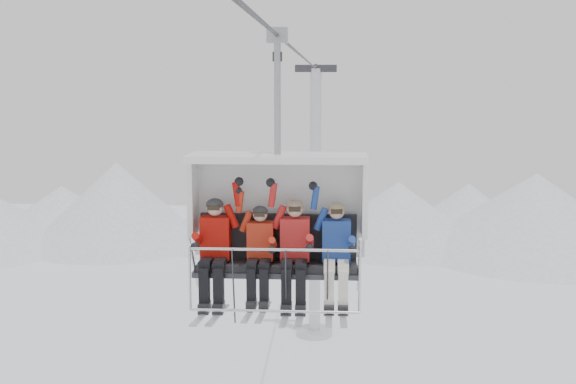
# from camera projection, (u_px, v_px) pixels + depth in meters

# --- Properties ---
(ridgeline) EXTENTS (72.00, 21.00, 7.00)m
(ridgeline) POSITION_uv_depth(u_px,v_px,m) (301.00, 210.00, 55.91)
(ridgeline) COLOR white
(ridgeline) RESTS_ON ground
(lift_tower_right) EXTENTS (2.00, 1.80, 13.48)m
(lift_tower_right) POSITION_uv_depth(u_px,v_px,m) (315.00, 223.00, 35.59)
(lift_tower_right) COLOR silver
(lift_tower_right) RESTS_ON ground
(haul_cable) EXTENTS (0.06, 50.00, 0.06)m
(haul_cable) POSITION_uv_depth(u_px,v_px,m) (288.00, 44.00, 12.75)
(haul_cable) COLOR #313136
(haul_cable) RESTS_ON lift_tower_left
(chairlift_carrier) EXTENTS (2.61, 1.17, 3.98)m
(chairlift_carrier) POSITION_uv_depth(u_px,v_px,m) (278.00, 211.00, 10.79)
(chairlift_carrier) COLOR black
(chairlift_carrier) RESTS_ON haul_cable
(skier_far_left) EXTENTS (0.44, 1.69, 1.71)m
(skier_far_left) POSITION_uv_depth(u_px,v_px,m) (215.00, 247.00, 10.61)
(skier_far_left) COLOR #B50F07
(skier_far_left) RESTS_ON chairlift_carrier
(skier_center_left) EXTENTS (0.39, 1.69, 1.55)m
(skier_center_left) POSITION_uv_depth(u_px,v_px,m) (260.00, 251.00, 10.57)
(skier_center_left) COLOR red
(skier_center_left) RESTS_ON chairlift_carrier
(skier_center_right) EXTENTS (0.43, 1.69, 1.70)m
(skier_center_right) POSITION_uv_depth(u_px,v_px,m) (295.00, 248.00, 10.54)
(skier_center_right) COLOR red
(skier_center_right) RESTS_ON chairlift_carrier
(skier_far_right) EXTENTS (0.42, 1.69, 1.65)m
(skier_far_right) POSITION_uv_depth(u_px,v_px,m) (336.00, 250.00, 10.50)
(skier_far_right) COLOR #20419B
(skier_far_right) RESTS_ON chairlift_carrier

